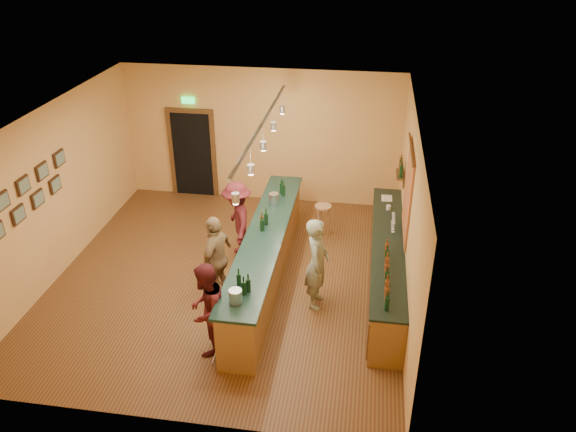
# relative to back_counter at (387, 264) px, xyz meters

# --- Properties ---
(floor) EXTENTS (7.00, 7.00, 0.00)m
(floor) POSITION_rel_back_counter_xyz_m (-2.97, -0.18, -0.49)
(floor) COLOR #542B18
(floor) RESTS_ON ground
(ceiling) EXTENTS (6.50, 7.00, 0.02)m
(ceiling) POSITION_rel_back_counter_xyz_m (-2.97, -0.18, 2.71)
(ceiling) COLOR silver
(ceiling) RESTS_ON wall_back
(wall_back) EXTENTS (6.50, 0.02, 3.20)m
(wall_back) POSITION_rel_back_counter_xyz_m (-2.97, 3.32, 1.11)
(wall_back) COLOR #E29C54
(wall_back) RESTS_ON floor
(wall_front) EXTENTS (6.50, 0.02, 3.20)m
(wall_front) POSITION_rel_back_counter_xyz_m (-2.97, -3.68, 1.11)
(wall_front) COLOR #E29C54
(wall_front) RESTS_ON floor
(wall_left) EXTENTS (0.02, 7.00, 3.20)m
(wall_left) POSITION_rel_back_counter_xyz_m (-6.22, -0.18, 1.11)
(wall_left) COLOR #E29C54
(wall_left) RESTS_ON floor
(wall_right) EXTENTS (0.02, 7.00, 3.20)m
(wall_right) POSITION_rel_back_counter_xyz_m (0.28, -0.18, 1.11)
(wall_right) COLOR #E29C54
(wall_right) RESTS_ON floor
(doorway) EXTENTS (1.15, 0.09, 2.48)m
(doorway) POSITION_rel_back_counter_xyz_m (-4.67, 3.30, 0.64)
(doorway) COLOR black
(doorway) RESTS_ON wall_back
(tapestry) EXTENTS (0.03, 1.40, 1.60)m
(tapestry) POSITION_rel_back_counter_xyz_m (0.26, 0.22, 1.36)
(tapestry) COLOR #A43620
(tapestry) RESTS_ON wall_right
(bottle_shelf) EXTENTS (0.17, 0.55, 0.54)m
(bottle_shelf) POSITION_rel_back_counter_xyz_m (0.20, 1.72, 1.18)
(bottle_shelf) COLOR #533519
(bottle_shelf) RESTS_ON wall_right
(picture_grid) EXTENTS (0.06, 2.20, 0.70)m
(picture_grid) POSITION_rel_back_counter_xyz_m (-6.18, -0.93, 1.46)
(picture_grid) COLOR #382111
(picture_grid) RESTS_ON wall_left
(back_counter) EXTENTS (0.60, 4.55, 1.27)m
(back_counter) POSITION_rel_back_counter_xyz_m (0.00, 0.00, 0.00)
(back_counter) COLOR brown
(back_counter) RESTS_ON floor
(tasting_bar) EXTENTS (0.73, 5.10, 1.38)m
(tasting_bar) POSITION_rel_back_counter_xyz_m (-2.24, -0.18, 0.12)
(tasting_bar) COLOR brown
(tasting_bar) RESTS_ON floor
(pendant_track) EXTENTS (0.11, 4.60, 0.50)m
(pendant_track) POSITION_rel_back_counter_xyz_m (-2.23, -0.18, 2.50)
(pendant_track) COLOR silver
(pendant_track) RESTS_ON ceiling
(bartender) EXTENTS (0.41, 0.62, 1.70)m
(bartender) POSITION_rel_back_counter_xyz_m (-1.22, -0.73, 0.36)
(bartender) COLOR gray
(bartender) RESTS_ON floor
(customer_a) EXTENTS (0.67, 0.82, 1.57)m
(customer_a) POSITION_rel_back_counter_xyz_m (-2.78, -2.19, 0.30)
(customer_a) COLOR #59191E
(customer_a) RESTS_ON floor
(customer_b) EXTENTS (0.60, 1.03, 1.66)m
(customer_b) POSITION_rel_back_counter_xyz_m (-2.99, -0.80, 0.34)
(customer_b) COLOR #997A51
(customer_b) RESTS_ON floor
(customer_c) EXTENTS (0.93, 1.18, 1.60)m
(customer_c) POSITION_rel_back_counter_xyz_m (-2.97, 0.69, 0.31)
(customer_c) COLOR #59191E
(customer_c) RESTS_ON floor
(bar_stool) EXTENTS (0.36, 0.36, 0.74)m
(bar_stool) POSITION_rel_back_counter_xyz_m (-1.34, 1.69, 0.10)
(bar_stool) COLOR #AB7A4D
(bar_stool) RESTS_ON floor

